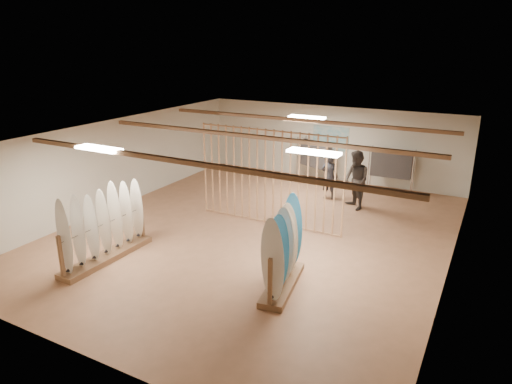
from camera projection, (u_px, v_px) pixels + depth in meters
The scene contains 16 objects.
floor at pixel (256, 233), 12.74m from camera, with size 12.00×12.00×0.00m, color #A87351.
ceiling at pixel (256, 134), 11.86m from camera, with size 12.00×12.00×0.00m, color gray.
wall_back at pixel (331, 143), 17.32m from camera, with size 12.00×12.00×0.00m, color beige.
wall_front at pixel (79, 284), 7.28m from camera, with size 12.00×12.00×0.00m, color beige.
wall_left at pixel (118, 163), 14.54m from camera, with size 12.00×12.00×0.00m, color beige.
wall_right at pixel (455, 217), 10.06m from camera, with size 12.00×12.00×0.00m, color beige.
ceiling_slats at pixel (256, 137), 11.88m from camera, with size 9.50×6.12×0.10m, color brown.
light_panels at pixel (256, 136), 11.88m from camera, with size 1.20×0.35×0.06m, color white.
bamboo_partition at pixel (269, 178), 12.97m from camera, with size 4.45×0.05×2.78m.
poster at pixel (331, 138), 17.24m from camera, with size 1.40×0.03×0.90m, color teal.
rack_left at pixel (105, 235), 11.00m from camera, with size 0.54×2.66×1.85m.
rack_right at pixel (283, 260), 9.72m from camera, with size 0.85×2.05×1.90m.
clothing_rack_a at pixel (315, 154), 17.10m from camera, with size 1.43×0.93×1.62m.
clothing_rack_b at pixel (392, 164), 15.83m from camera, with size 1.48×0.41×1.58m.
shopper_a at pixel (330, 174), 15.26m from camera, with size 0.64×0.43×1.75m, color #25262C.
shopper_b at pixel (356, 177), 14.26m from camera, with size 1.02×0.80×2.12m, color #302A25.
Camera 1 is at (5.55, -10.34, 5.09)m, focal length 32.00 mm.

